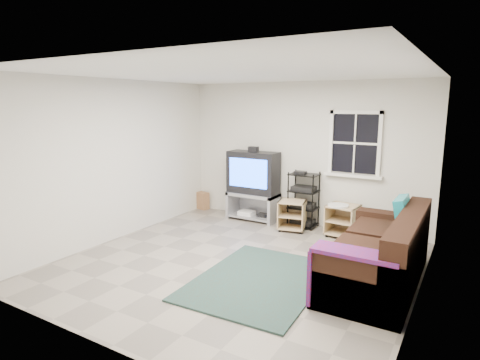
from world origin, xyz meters
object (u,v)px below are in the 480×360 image
Objects in this scene: tv_unit at (253,180)px; av_rack at (303,203)px; side_table_right at (343,218)px; side_table_left at (293,214)px; sofa at (380,256)px.

av_rack is (1.00, 0.06, -0.34)m from tv_unit.
av_rack is at bearing 3.41° from tv_unit.
av_rack is 1.80× the size of side_table_right.
side_table_left is 0.96× the size of side_table_right.
tv_unit is at bearing -176.59° from av_rack.
sofa is (1.70, -1.71, -0.09)m from av_rack.
tv_unit is at bearing 177.31° from side_table_right.
tv_unit is at bearing 148.59° from sofa.
side_table_right is at bearing 7.11° from side_table_left.
tv_unit reaches higher than side_table_left.
side_table_right is at bearing 120.61° from sofa.
av_rack is 0.31m from side_table_left.
sofa is at bearing -31.41° from tv_unit.
tv_unit is 1.06m from av_rack.
tv_unit reaches higher than side_table_right.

